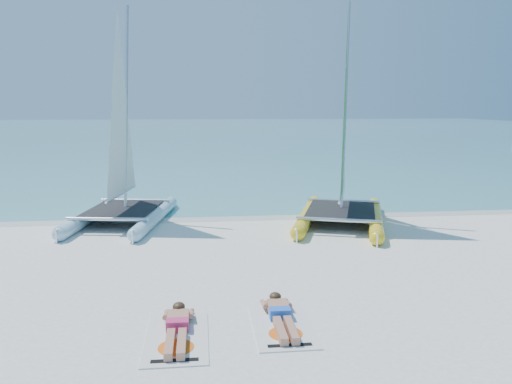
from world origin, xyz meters
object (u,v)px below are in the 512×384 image
catamaran_blue (121,156)px  towel_b (282,325)px  towel_a (177,338)px  sunbather_a (177,326)px  sunbather_b (280,314)px  catamaran_yellow (344,150)px

catamaran_blue → towel_b: (3.82, -8.15, -2.12)m
towel_a → towel_b: 1.78m
towel_a → sunbather_a: bearing=90.0°
towel_a → sunbather_b: (1.76, 0.47, 0.11)m
catamaran_blue → sunbather_a: size_ratio=4.13×
catamaran_yellow → sunbather_a: (-4.97, -7.74, -2.16)m
towel_a → sunbather_b: 1.82m
towel_b → sunbather_b: (0.00, 0.19, 0.11)m
sunbather_a → sunbather_b: same height
catamaran_blue → catamaran_yellow: catamaran_yellow is taller
catamaran_yellow → towel_a: bearing=-103.6°
catamaran_blue → sunbather_a: (2.06, -8.24, -2.01)m
towel_b → sunbather_b: 0.22m
towel_b → catamaran_blue: bearing=115.1°
catamaran_blue → catamaran_yellow: bearing=4.9°
sunbather_a → towel_b: 1.76m
towel_b → sunbather_b: bearing=90.0°
catamaran_blue → sunbather_a: 8.73m
sunbather_b → towel_b: bearing=-90.0°
catamaran_blue → sunbather_a: bearing=-67.0°
sunbather_b → sunbather_a: bearing=-171.0°
catamaran_yellow → towel_a: catamaran_yellow is taller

